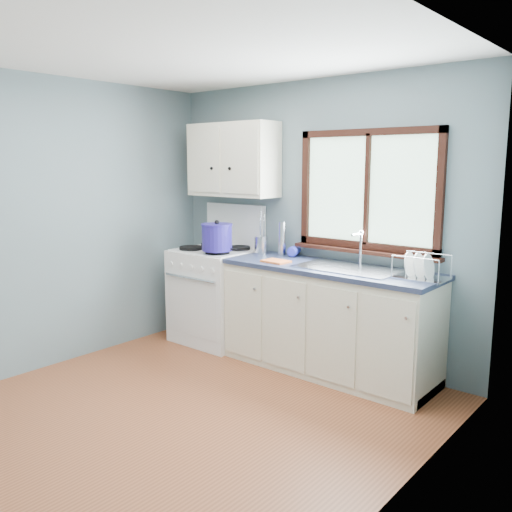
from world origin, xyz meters
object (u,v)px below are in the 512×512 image
Objects in this scene: sink at (348,276)px; base_cabinets at (328,325)px; skillet at (216,248)px; dish_rack at (420,272)px; utensil_crock at (261,245)px; thermos at (282,239)px; gas_range at (216,292)px; stockpot at (217,237)px.

base_cabinets is at bearing 179.87° from sink.
skillet is at bearing -170.46° from base_cabinets.
skillet is at bearing -175.39° from dish_rack.
dish_rack is at bearing -4.11° from utensil_crock.
dish_rack is (1.92, 0.20, -0.01)m from skillet.
sink is 2.37× the size of skillet.
base_cabinets is 0.48m from sink.
thermos is at bearing 167.08° from sink.
base_cabinets is (1.31, 0.02, -0.08)m from gas_range.
stockpot is (0.02, 0.00, 0.11)m from skillet.
gas_range reaches higher than dish_rack.
dish_rack is at bearing 6.03° from stockpot.
thermos reaches higher than skillet.
skillet is at bearing -45.53° from gas_range.
skillet is 0.94× the size of dish_rack.
gas_range is at bearing -179.18° from base_cabinets.
stockpot is at bearing -13.97° from skillet.
utensil_crock is (-1.02, 0.13, 0.15)m from sink.
utensil_crock is 1.63m from dish_rack.
base_cabinets is at bearing -7.58° from skillet.
dish_rack reaches higher than skillet.
utensil_crock is at bearing 174.49° from dish_rack.
sink is 2.70× the size of thermos.
utensil_crock is (-0.84, 0.13, 0.60)m from base_cabinets.
stockpot is 0.43m from utensil_crock.
sink reaches higher than skillet.
gas_range is at bearing 137.79° from stockpot.
base_cabinets is 0.94m from thermos.
sink is at bearing -0.13° from base_cabinets.
thermos is at bearing 171.56° from dish_rack.
gas_range is 1.53m from sink.
skillet is at bearing -133.05° from utensil_crock.
utensil_crock is at bearing 48.79° from stockpot.
gas_range is 3.84× the size of skillet.
gas_range is at bearing 117.35° from skillet.
utensil_crock reaches higher than sink.
gas_range is at bearing -162.80° from thermos.
sink is 1.04m from utensil_crock.
base_cabinets is 4.40× the size of utensil_crock.
base_cabinets is 2.20× the size of sink.
gas_range is 0.71m from utensil_crock.
skillet is (-1.14, -0.19, 0.57)m from base_cabinets.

